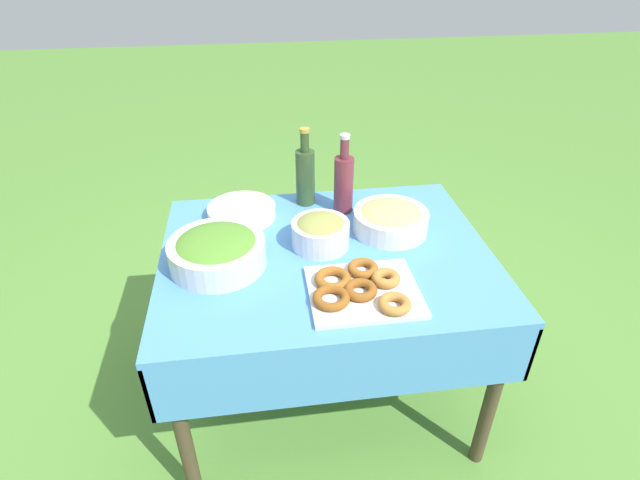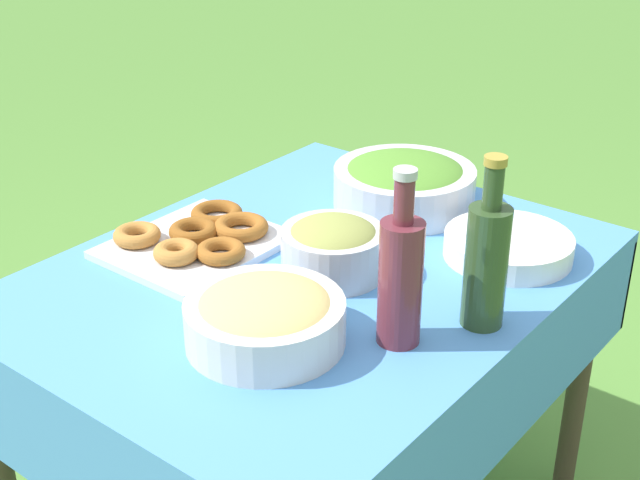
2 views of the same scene
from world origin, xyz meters
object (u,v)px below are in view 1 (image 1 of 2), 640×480
at_px(pasta_bowl, 391,219).
at_px(olive_oil_bottle, 305,175).
at_px(olive_bowl, 321,231).
at_px(salad_bowl, 217,250).
at_px(plate_stack, 242,212).
at_px(wine_bottle, 344,182).
at_px(donut_platter, 361,289).

height_order(pasta_bowl, olive_oil_bottle, olive_oil_bottle).
bearing_deg(olive_bowl, olive_oil_bottle, 92.94).
distance_m(salad_bowl, olive_oil_bottle, 0.52).
height_order(pasta_bowl, olive_bowl, olive_bowl).
bearing_deg(salad_bowl, olive_oil_bottle, 49.00).
relative_size(plate_stack, olive_oil_bottle, 0.83).
xyz_separation_m(pasta_bowl, olive_oil_bottle, (-0.29, 0.26, 0.07)).
height_order(pasta_bowl, plate_stack, pasta_bowl).
relative_size(olive_oil_bottle, olive_bowl, 1.55).
bearing_deg(plate_stack, olive_bowl, -40.66).
distance_m(pasta_bowl, plate_stack, 0.57).
bearing_deg(plate_stack, salad_bowl, -104.65).
relative_size(pasta_bowl, wine_bottle, 0.87).
bearing_deg(olive_bowl, salad_bowl, -168.87).
bearing_deg(donut_platter, plate_stack, 124.60).
distance_m(plate_stack, wine_bottle, 0.41).
relative_size(salad_bowl, olive_bowl, 1.58).
xyz_separation_m(wine_bottle, olive_bowl, (-0.12, -0.24, -0.07)).
bearing_deg(salad_bowl, olive_bowl, 11.13).
bearing_deg(donut_platter, salad_bowl, 153.85).
bearing_deg(wine_bottle, pasta_bowl, -49.95).
bearing_deg(pasta_bowl, wine_bottle, 130.05).
xyz_separation_m(olive_oil_bottle, wine_bottle, (0.14, -0.08, 0.00)).
relative_size(olive_oil_bottle, wine_bottle, 1.00).
distance_m(plate_stack, olive_oil_bottle, 0.29).
xyz_separation_m(donut_platter, olive_oil_bottle, (-0.10, 0.61, 0.10)).
xyz_separation_m(pasta_bowl, donut_platter, (-0.18, -0.35, -0.03)).
xyz_separation_m(pasta_bowl, olive_bowl, (-0.27, -0.06, 0.01)).
bearing_deg(olive_bowl, pasta_bowl, 12.95).
distance_m(salad_bowl, plate_stack, 0.32).
bearing_deg(salad_bowl, pasta_bowl, 11.92).
bearing_deg(pasta_bowl, olive_oil_bottle, 137.91).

